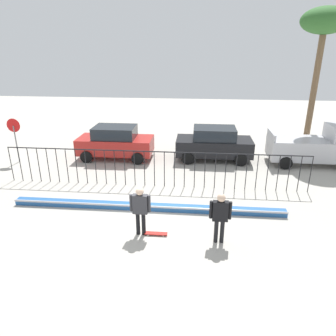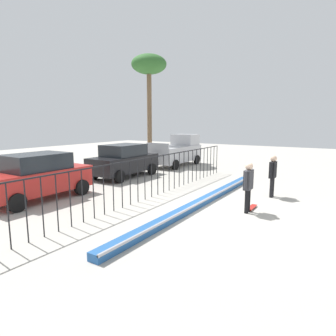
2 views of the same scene
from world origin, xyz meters
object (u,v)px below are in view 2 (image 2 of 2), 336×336
at_px(skateboarder, 248,183).
at_px(pickup_truck, 177,151).
at_px(parked_car_black, 124,160).
at_px(camera_operator, 273,172).
at_px(palm_tree_tall, 149,69).
at_px(parked_car_red, 37,176).
at_px(skateboard, 252,207).

xyz_separation_m(skateboarder, pickup_truck, (8.46, 7.89, -0.04)).
distance_m(parked_car_black, pickup_truck, 5.63).
height_order(camera_operator, palm_tree_tall, palm_tree_tall).
height_order(skateboarder, parked_car_black, parked_car_black).
xyz_separation_m(skateboarder, parked_car_black, (2.83, 8.14, -0.10)).
distance_m(camera_operator, palm_tree_tall, 13.77).
bearing_deg(palm_tree_tall, pickup_truck, -95.33).
relative_size(camera_operator, parked_car_red, 0.42).
relative_size(skateboarder, parked_car_black, 0.42).
relative_size(camera_operator, palm_tree_tall, 0.22).
distance_m(skateboarder, camera_operator, 2.70).
bearing_deg(parked_car_black, skateboard, -107.08).
height_order(parked_car_red, palm_tree_tall, palm_tree_tall).
bearing_deg(palm_tree_tall, parked_car_red, -166.89).
relative_size(skateboard, parked_car_red, 0.19).
distance_m(skateboard, pickup_truck, 11.24).
relative_size(parked_car_red, palm_tree_tall, 0.52).
distance_m(skateboarder, palm_tree_tall, 14.98).
relative_size(parked_car_red, pickup_truck, 0.91).
bearing_deg(skateboarder, parked_car_black, 65.83).
distance_m(skateboarder, pickup_truck, 11.56).
bearing_deg(parked_car_black, camera_operator, -92.28).
height_order(skateboard, pickup_truck, pickup_truck).
height_order(skateboard, palm_tree_tall, palm_tree_tall).
xyz_separation_m(parked_car_black, palm_tree_tall, (5.88, 2.41, 6.23)).
relative_size(parked_car_black, pickup_truck, 0.91).
bearing_deg(palm_tree_tall, skateboarder, -129.54).
relative_size(skateboarder, skateboard, 2.24).
height_order(skateboarder, pickup_truck, pickup_truck).
bearing_deg(skateboarder, skateboard, -6.45).
height_order(parked_car_black, palm_tree_tall, palm_tree_tall).
relative_size(skateboard, pickup_truck, 0.17).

